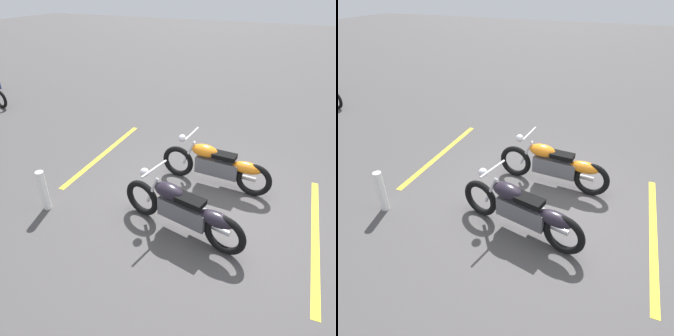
% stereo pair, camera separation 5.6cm
% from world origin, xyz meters
% --- Properties ---
extents(ground_plane, '(60.00, 60.00, 0.00)m').
position_xyz_m(ground_plane, '(0.00, 0.00, 0.00)').
color(ground_plane, '#474444').
extents(motorcycle_bright_foreground, '(2.23, 0.62, 1.04)m').
position_xyz_m(motorcycle_bright_foreground, '(0.04, -0.76, 0.46)').
color(motorcycle_bright_foreground, black).
rests_on(motorcycle_bright_foreground, ground).
extents(motorcycle_dark_foreground, '(2.21, 0.70, 1.04)m').
position_xyz_m(motorcycle_dark_foreground, '(0.14, 0.77, 0.46)').
color(motorcycle_dark_foreground, black).
rests_on(motorcycle_dark_foreground, ground).
extents(bollard_post, '(0.14, 0.14, 0.76)m').
position_xyz_m(bollard_post, '(2.60, 1.18, 0.38)').
color(bollard_post, white).
rests_on(bollard_post, ground).
extents(parking_stripe_near, '(0.24, 3.20, 0.01)m').
position_xyz_m(parking_stripe_near, '(-1.84, -0.05, 0.00)').
color(parking_stripe_near, yellow).
rests_on(parking_stripe_near, ground).
extents(parking_stripe_mid, '(0.24, 3.20, 0.01)m').
position_xyz_m(parking_stripe_mid, '(2.84, -0.98, 0.00)').
color(parking_stripe_mid, yellow).
rests_on(parking_stripe_mid, ground).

